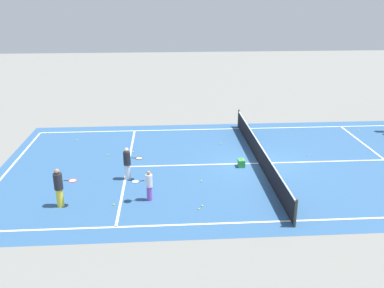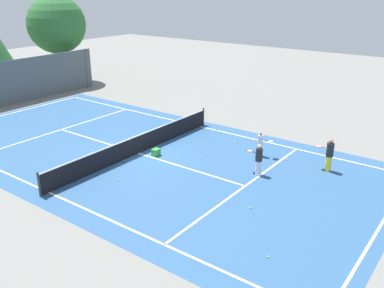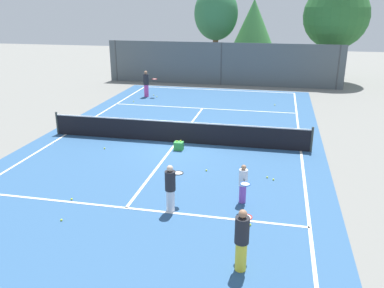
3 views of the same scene
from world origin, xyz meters
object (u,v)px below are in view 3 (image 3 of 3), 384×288
ball_crate (179,146)px  tennis_ball_5 (273,179)px  tennis_ball_6 (267,177)px  tennis_ball_11 (175,124)px  tennis_ball_0 (157,97)px  tennis_ball_2 (206,170)px  tennis_ball_3 (154,95)px  tennis_ball_7 (61,220)px  tennis_ball_1 (72,199)px  tennis_ball_10 (133,101)px  tennis_ball_12 (250,225)px  player_3 (171,188)px  tennis_ball_8 (275,105)px  player_1 (242,239)px  player_2 (243,183)px  player_0 (146,83)px  tennis_ball_9 (104,148)px

ball_crate → tennis_ball_5: (4.08, -2.39, -0.15)m
tennis_ball_6 → tennis_ball_11: size_ratio=1.00×
tennis_ball_0 → tennis_ball_2: 13.00m
tennis_ball_2 → tennis_ball_3: size_ratio=1.00×
tennis_ball_6 → tennis_ball_7: bearing=-142.8°
tennis_ball_1 → tennis_ball_10: (-2.73, 13.39, 0.00)m
tennis_ball_12 → tennis_ball_1: bearing=176.0°
tennis_ball_5 → player_3: bearing=-135.8°
tennis_ball_2 → tennis_ball_5: 2.52m
tennis_ball_8 → player_1: bearing=-91.6°
ball_crate → tennis_ball_7: bearing=-106.1°
player_2 → tennis_ball_6: player_2 is taller
tennis_ball_3 → tennis_ball_7: 16.91m
player_3 → tennis_ball_3: player_3 is taller
tennis_ball_11 → tennis_ball_12: 10.49m
player_0 → player_1: player_0 is taller
tennis_ball_1 → tennis_ball_8: (6.15, 14.34, 0.00)m
player_2 → player_3: bearing=-154.7°
tennis_ball_1 → tennis_ball_7: size_ratio=1.00×
player_3 → tennis_ball_0: (-4.98, 15.04, -0.74)m
player_0 → tennis_ball_5: player_0 is taller
tennis_ball_6 → tennis_ball_9: same height
player_1 → tennis_ball_1: player_1 is taller
player_3 → tennis_ball_2: (0.52, 3.25, -0.74)m
tennis_ball_0 → tennis_ball_11: (2.78, -6.02, 0.00)m
tennis_ball_2 → tennis_ball_11: bearing=115.2°
tennis_ball_3 → tennis_ball_5: (8.35, -12.53, 0.00)m
player_2 → tennis_ball_2: 2.83m
tennis_ball_1 → tennis_ball_5: same height
tennis_ball_5 → tennis_ball_9: size_ratio=1.00×
player_2 → tennis_ball_0: 15.74m
tennis_ball_0 → tennis_ball_9: same height
tennis_ball_3 → tennis_ball_10: bearing=-109.2°
tennis_ball_2 → tennis_ball_10: 12.08m
tennis_ball_5 → tennis_ball_0: bearing=123.4°
player_2 → tennis_ball_1: (-5.40, -0.98, -0.64)m
ball_crate → tennis_ball_3: (-4.26, 10.14, -0.15)m
tennis_ball_7 → tennis_ball_11: same height
tennis_ball_2 → tennis_ball_5: (2.50, -0.32, 0.00)m
tennis_ball_10 → tennis_ball_3: bearing=70.8°
player_2 → tennis_ball_7: player_2 is taller
player_3 → tennis_ball_7: 3.31m
player_0 → tennis_ball_9: (1.45, -10.33, -0.86)m
tennis_ball_0 → tennis_ball_11: bearing=-65.2°
tennis_ball_2 → tennis_ball_10: (-6.56, 10.14, 0.00)m
tennis_ball_12 → tennis_ball_8: bearing=88.5°
tennis_ball_0 → tennis_ball_6: bearing=-57.0°
tennis_ball_6 → tennis_ball_8: (0.04, 11.26, 0.00)m
ball_crate → tennis_ball_3: size_ratio=6.45×
tennis_ball_0 → tennis_ball_5: bearing=-56.6°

